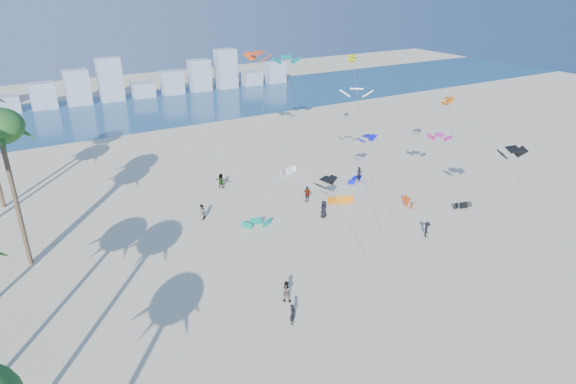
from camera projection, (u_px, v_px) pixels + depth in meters
ground at (371, 345)px, 32.87m from camera, size 220.00×220.00×0.00m
ocean at (118, 112)px, 89.66m from camera, size 220.00×220.00×0.00m
kitesurfer_near at (293, 314)px, 34.61m from camera, size 0.70×0.65×1.60m
kitesurfer_mid at (286, 291)px, 37.02m from camera, size 1.07×1.05×1.73m
kitesurfers_far at (292, 198)px, 52.73m from camera, size 20.94×22.18×1.88m
grounded_kites at (335, 197)px, 54.09m from camera, size 23.66×19.29×0.95m
flying_kites at (348, 89)px, 52.53m from camera, size 24.93×36.80×15.53m
distant_skyline at (97, 87)px, 95.76m from camera, size 85.00×3.00×8.40m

